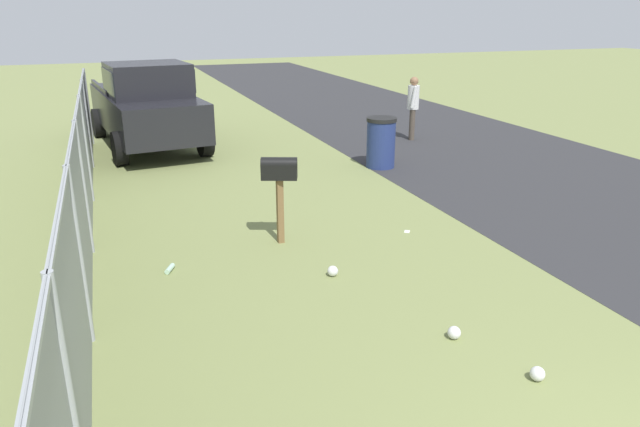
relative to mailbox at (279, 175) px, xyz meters
The scene contains 11 objects.
road_asphalt 6.22m from the mailbox, 96.41° to the right, with size 60.00×6.19×0.01m, color #2D2D30.
mailbox is the anchor object (origin of this frame).
pickup_truck 7.31m from the mailbox, 10.08° to the left, with size 5.36×2.68×2.09m.
trash_bin 4.80m from the mailbox, 43.54° to the right, with size 0.65×0.65×1.09m.
pedestrian 7.83m from the mailbox, 42.62° to the right, with size 0.45×0.34×1.63m.
fence_section 2.70m from the mailbox, 78.06° to the left, with size 15.14×0.07×1.90m.
litter_bag_near_hydrant 4.42m from the mailbox, 162.75° to the right, with size 0.14×0.14×0.14m, color silver.
litter_bag_midfield_a 1.69m from the mailbox, 167.40° to the right, with size 0.14×0.14×0.14m, color silver.
litter_bottle_midfield_b 2.01m from the mailbox, 105.90° to the left, with size 0.07×0.07×0.22m, color #B2D8BF.
litter_wrapper_far_scatter 2.24m from the mailbox, 97.49° to the right, with size 0.12×0.08×0.01m, color silver.
litter_bag_by_mailbox 3.49m from the mailbox, 163.57° to the right, with size 0.14×0.14×0.14m, color silver.
Camera 1 is at (-1.11, 3.46, 3.29)m, focal length 32.89 mm.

